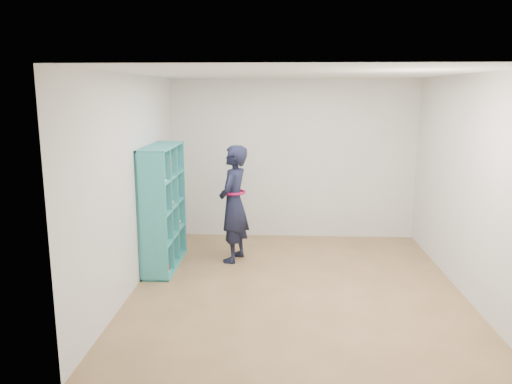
{
  "coord_description": "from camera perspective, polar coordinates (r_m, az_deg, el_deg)",
  "views": [
    {
      "loc": [
        -0.22,
        -5.88,
        2.41
      ],
      "look_at": [
        -0.51,
        0.3,
        1.15
      ],
      "focal_mm": 35.0,
      "sensor_mm": 36.0,
      "label": 1
    }
  ],
  "objects": [
    {
      "name": "wall_left",
      "position": [
        6.24,
        -13.91,
        0.97
      ],
      "size": [
        0.02,
        4.5,
        2.6
      ],
      "primitive_type": "cube",
      "color": "silver",
      "rests_on": "floor"
    },
    {
      "name": "smartphone",
      "position": [
        7.17,
        -3.38,
        -0.27
      ],
      "size": [
        0.01,
        0.1,
        0.14
      ],
      "rotation": [
        0.35,
        0.0,
        0.0
      ],
      "color": "silver",
      "rests_on": "person"
    },
    {
      "name": "floor",
      "position": [
        6.35,
        4.58,
        -10.77
      ],
      "size": [
        4.5,
        4.5,
        0.0
      ],
      "primitive_type": "plane",
      "color": "brown",
      "rests_on": "ground"
    },
    {
      "name": "person",
      "position": [
        7.06,
        -2.57,
        -1.35
      ],
      "size": [
        0.54,
        0.69,
        1.66
      ],
      "rotation": [
        0.0,
        0.0,
        -1.84
      ],
      "color": "black",
      "rests_on": "floor"
    },
    {
      "name": "wall_back",
      "position": [
        8.2,
        4.24,
        3.75
      ],
      "size": [
        4.0,
        0.02,
        2.6
      ],
      "primitive_type": "cube",
      "color": "silver",
      "rests_on": "floor"
    },
    {
      "name": "ceiling",
      "position": [
        5.88,
        4.99,
        13.37
      ],
      "size": [
        4.5,
        4.5,
        0.0
      ],
      "primitive_type": "plane",
      "color": "white",
      "rests_on": "wall_back"
    },
    {
      "name": "bookshelf",
      "position": [
        6.95,
        -10.79,
        -1.81
      ],
      "size": [
        0.37,
        1.26,
        1.69
      ],
      "color": "teal",
      "rests_on": "floor"
    },
    {
      "name": "wall_right",
      "position": [
        6.38,
        23.04,
        0.61
      ],
      "size": [
        0.02,
        4.5,
        2.6
      ],
      "primitive_type": "cube",
      "color": "silver",
      "rests_on": "floor"
    },
    {
      "name": "wall_front",
      "position": [
        3.8,
        5.93,
        -5.48
      ],
      "size": [
        4.0,
        0.02,
        2.6
      ],
      "primitive_type": "cube",
      "color": "silver",
      "rests_on": "floor"
    }
  ]
}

